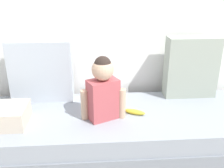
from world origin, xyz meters
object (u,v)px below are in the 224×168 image
(throw_pillow_left, at_px, (41,71))
(throw_pillow_right, at_px, (191,67))
(banana, at_px, (135,112))
(couch, at_px, (121,133))
(toddler, at_px, (103,89))

(throw_pillow_left, height_order, throw_pillow_right, throw_pillow_right)
(banana, bearing_deg, couch, 167.17)
(throw_pillow_left, distance_m, toddler, 0.62)
(throw_pillow_right, bearing_deg, banana, -148.98)
(throw_pillow_right, xyz_separation_m, toddler, (-0.79, -0.36, -0.03))
(throw_pillow_right, distance_m, toddler, 0.87)
(couch, bearing_deg, throw_pillow_left, 154.99)
(couch, relative_size, toddler, 4.84)
(banana, bearing_deg, throw_pillow_left, 156.58)
(couch, distance_m, throw_pillow_left, 0.84)
(couch, xyz_separation_m, throw_pillow_right, (0.65, 0.30, 0.45))
(throw_pillow_left, distance_m, banana, 0.85)
(couch, bearing_deg, throw_pillow_right, 25.01)
(throw_pillow_right, height_order, toddler, throw_pillow_right)
(couch, bearing_deg, banana, -12.83)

